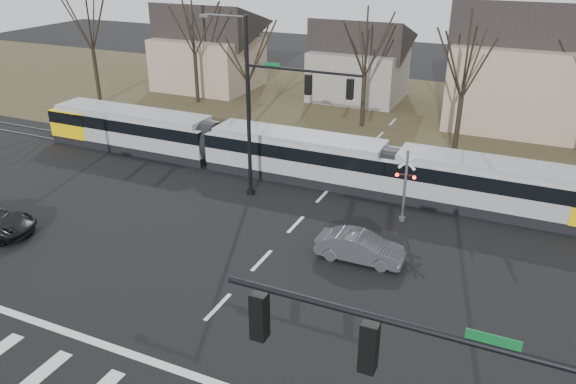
% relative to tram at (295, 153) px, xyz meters
% --- Properties ---
extents(ground, '(140.00, 140.00, 0.00)m').
position_rel_tram_xyz_m(ground, '(2.67, -16.00, -1.56)').
color(ground, black).
extents(grass_verge, '(140.00, 28.00, 0.01)m').
position_rel_tram_xyz_m(grass_verge, '(2.67, 16.00, -1.56)').
color(grass_verge, '#38331E').
rests_on(grass_verge, ground).
extents(stop_line, '(28.00, 0.35, 0.01)m').
position_rel_tram_xyz_m(stop_line, '(2.67, -17.80, -1.56)').
color(stop_line, silver).
rests_on(stop_line, ground).
extents(lane_dashes, '(0.18, 30.00, 0.01)m').
position_rel_tram_xyz_m(lane_dashes, '(2.67, -0.00, -1.56)').
color(lane_dashes, silver).
rests_on(lane_dashes, ground).
extents(rail_pair, '(90.00, 1.52, 0.06)m').
position_rel_tram_xyz_m(rail_pair, '(2.67, -0.20, -1.53)').
color(rail_pair, '#59595E').
rests_on(rail_pair, ground).
extents(tram, '(37.81, 2.81, 2.87)m').
position_rel_tram_xyz_m(tram, '(0.00, 0.00, 0.00)').
color(tram, gray).
rests_on(tram, ground).
extents(sedan, '(1.66, 4.20, 1.36)m').
position_rel_tram_xyz_m(sedan, '(6.84, -8.04, -0.88)').
color(sedan, '#3D3F43').
rests_on(sedan, ground).
extents(signal_pole_far, '(9.28, 0.44, 10.20)m').
position_rel_tram_xyz_m(signal_pole_far, '(0.27, -3.50, 4.14)').
color(signal_pole_far, black).
rests_on(signal_pole_far, ground).
extents(rail_crossing_signal, '(1.08, 0.36, 4.00)m').
position_rel_tram_xyz_m(rail_crossing_signal, '(7.67, -3.21, 0.32)').
color(rail_crossing_signal, '#59595B').
rests_on(rail_crossing_signal, ground).
extents(tree_row, '(59.20, 7.20, 10.00)m').
position_rel_tram_xyz_m(tree_row, '(4.67, 10.00, 3.44)').
color(tree_row, black).
rests_on(tree_row, ground).
extents(house_a, '(9.72, 8.64, 8.60)m').
position_rel_tram_xyz_m(house_a, '(-17.33, 18.00, 2.90)').
color(house_a, gray).
rests_on(house_a, ground).
extents(house_b, '(8.64, 7.56, 7.65)m').
position_rel_tram_xyz_m(house_b, '(-2.33, 20.00, 2.41)').
color(house_b, gray).
rests_on(house_b, ground).
extents(house_c, '(10.80, 8.64, 10.10)m').
position_rel_tram_xyz_m(house_c, '(11.67, 17.00, 3.67)').
color(house_c, gray).
rests_on(house_c, ground).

